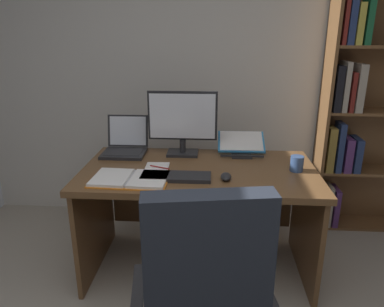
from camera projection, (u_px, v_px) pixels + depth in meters
wall_back at (214, 67)px, 3.03m from camera, size 4.62×0.12×2.63m
desk at (199, 193)px, 2.48m from camera, size 1.51×0.81×0.76m
bookshelf at (368, 113)px, 2.87m from camera, size 0.95×0.27×2.00m
monitor at (183, 123)px, 2.54m from camera, size 0.49×0.16×0.45m
laptop at (125, 146)px, 2.63m from camera, size 0.30×0.30×0.26m
keyboard at (176, 177)px, 2.18m from camera, size 0.42×0.15×0.02m
computer_mouse at (226, 177)px, 2.16m from camera, size 0.06×0.10×0.04m
reading_stand_with_book at (241, 144)px, 2.63m from camera, size 0.33×0.28×0.13m
open_binder at (130, 179)px, 2.15m from camera, size 0.47×0.30×0.02m
notepad at (157, 168)px, 2.33m from camera, size 0.16×0.21×0.01m
pen at (160, 167)px, 2.33m from camera, size 0.13×0.06×0.01m
coffee_mug at (297, 164)px, 2.29m from camera, size 0.08×0.08×0.10m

